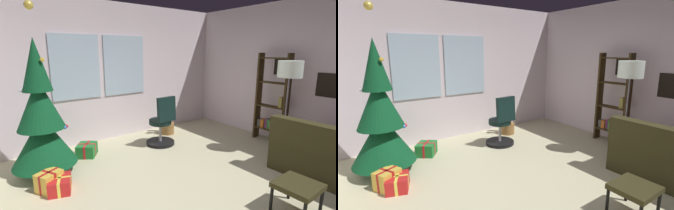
{
  "view_description": "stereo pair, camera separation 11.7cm",
  "coord_description": "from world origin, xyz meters",
  "views": [
    {
      "loc": [
        -2.3,
        -1.91,
        1.82
      ],
      "look_at": [
        -0.07,
        1.05,
        1.01
      ],
      "focal_mm": 26.52,
      "sensor_mm": 36.0,
      "label": 1
    },
    {
      "loc": [
        -2.2,
        -1.98,
        1.82
      ],
      "look_at": [
        -0.07,
        1.05,
        1.01
      ],
      "focal_mm": 26.52,
      "sensor_mm": 36.0,
      "label": 2
    }
  ],
  "objects": [
    {
      "name": "bookshelf",
      "position": [
        2.29,
        0.72,
        0.79
      ],
      "size": [
        0.18,
        0.64,
        1.78
      ],
      "color": "#372811",
      "rests_on": "ground_plane"
    },
    {
      "name": "potted_plant",
      "position": [
        0.87,
        2.37,
        0.21
      ],
      "size": [
        0.4,
        0.32,
        0.66
      ],
      "color": "olive",
      "rests_on": "ground_plane"
    },
    {
      "name": "ground_plane",
      "position": [
        0.0,
        0.0,
        -0.05
      ],
      "size": [
        5.0,
        5.67,
        0.1
      ],
      "primitive_type": "cube",
      "color": "beige"
    },
    {
      "name": "wall_back_with_windows",
      "position": [
        -0.02,
        2.88,
        1.39
      ],
      "size": [
        5.0,
        0.12,
        2.77
      ],
      "color": "silver",
      "rests_on": "ground_plane"
    },
    {
      "name": "office_chair",
      "position": [
        0.4,
        1.87,
        0.38
      ],
      "size": [
        0.56,
        0.56,
        0.98
      ],
      "color": "black",
      "rests_on": "ground_plane"
    },
    {
      "name": "footstool",
      "position": [
        0.39,
        -0.77,
        0.31
      ],
      "size": [
        0.46,
        0.43,
        0.36
      ],
      "color": "#2F2C15",
      "rests_on": "ground_plane"
    },
    {
      "name": "gift_box_gold",
      "position": [
        -1.75,
        1.43,
        0.13
      ],
      "size": [
        0.37,
        0.35,
        0.26
      ],
      "color": "gold",
      "rests_on": "ground_plane"
    },
    {
      "name": "gift_box_red",
      "position": [
        -1.65,
        1.32,
        0.09
      ],
      "size": [
        0.37,
        0.43,
        0.2
      ],
      "color": "red",
      "rests_on": "ground_plane"
    },
    {
      "name": "gift_box_green",
      "position": [
        -0.97,
        2.23,
        0.11
      ],
      "size": [
        0.43,
        0.44,
        0.23
      ],
      "color": "#1E722D",
      "rests_on": "ground_plane"
    },
    {
      "name": "floor_lamp",
      "position": [
        1.85,
        0.19,
        1.43
      ],
      "size": [
        0.4,
        0.4,
        1.66
      ],
      "color": "slate",
      "rests_on": "ground_plane"
    },
    {
      "name": "holiday_tree",
      "position": [
        -1.68,
        1.96,
        0.83
      ],
      "size": [
        0.91,
        0.91,
        2.47
      ],
      "color": "#4C331E",
      "rests_on": "ground_plane"
    },
    {
      "name": "wall_right_with_frames",
      "position": [
        2.55,
        0.0,
        1.38
      ],
      "size": [
        0.12,
        5.67,
        2.77
      ],
      "color": "silver",
      "rests_on": "ground_plane"
    }
  ]
}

